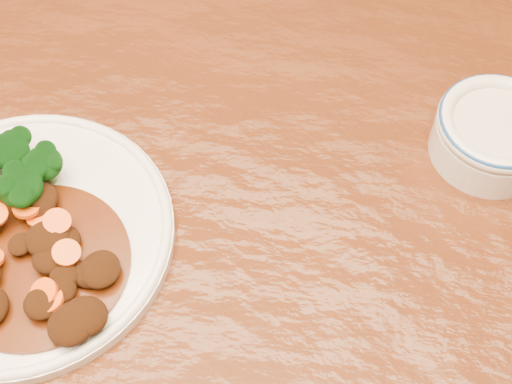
# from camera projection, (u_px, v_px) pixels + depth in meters

# --- Properties ---
(dining_table) EXTENTS (1.57, 1.03, 0.75)m
(dining_table) POSITION_uv_depth(u_px,v_px,m) (167.00, 288.00, 0.73)
(dining_table) COLOR #4D220D
(dining_table) RESTS_ON ground
(dinner_plate) EXTENTS (0.28, 0.28, 0.02)m
(dinner_plate) POSITION_uv_depth(u_px,v_px,m) (22.00, 235.00, 0.66)
(dinner_plate) COLOR white
(dinner_plate) RESTS_ON dining_table
(mince_stew) EXTENTS (0.17, 0.17, 0.03)m
(mince_stew) POSITION_uv_depth(u_px,v_px,m) (44.00, 272.00, 0.63)
(mince_stew) COLOR #4F1D08
(mince_stew) RESTS_ON dinner_plate
(dip_bowl) EXTENTS (0.12, 0.12, 0.05)m
(dip_bowl) POSITION_uv_depth(u_px,v_px,m) (494.00, 133.00, 0.70)
(dip_bowl) COLOR silver
(dip_bowl) RESTS_ON dining_table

